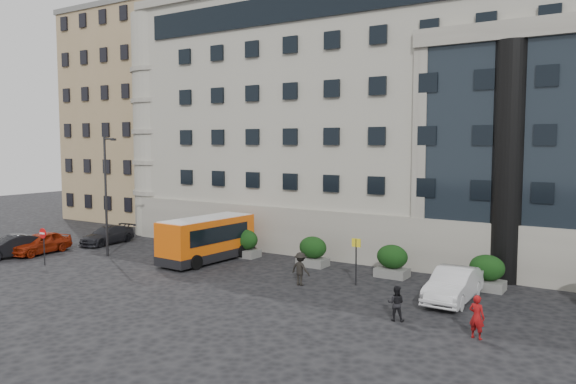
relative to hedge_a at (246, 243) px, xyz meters
The scene contains 22 objects.
ground 8.81m from the hedge_a, 62.85° to the right, with size 120.00×120.00×0.00m, color black.
civic_building 19.15m from the hedge_a, 54.85° to the left, with size 44.00×24.00×18.00m, color #A5A292.
entrance_column 17.13m from the hedge_a, ahead, with size 1.80×1.80×13.00m, color black.
apartment_near 25.12m from the hedge_a, 148.62° to the left, with size 14.00×14.00×20.00m, color #977F57.
apartment_far 39.27m from the hedge_a, 127.29° to the left, with size 13.00×13.00×22.00m, color #7B5F47.
hedge_a is the anchor object (origin of this frame).
hedge_b 5.20m from the hedge_a, ahead, with size 1.80×1.26×1.84m.
hedge_c 10.40m from the hedge_a, ahead, with size 1.80×1.26×1.84m.
hedge_d 15.60m from the hedge_a, ahead, with size 1.80×1.26×1.84m.
street_lamp 9.89m from the hedge_a, 148.84° to the right, with size 1.16×0.18×8.00m.
bus_stop_sign 9.94m from the hedge_a, 16.42° to the right, with size 0.50×0.08×2.52m.
no_entry_sign 12.64m from the hedge_a, 135.52° to the right, with size 0.64×0.16×2.32m.
minibus 2.83m from the hedge_a, 116.09° to the right, with size 2.84×6.87×2.83m.
red_truck 13.01m from the hedge_a, 149.45° to the left, with size 2.91×5.25×2.69m.
parked_car_a 14.21m from the hedge_a, 151.46° to the right, with size 1.76×4.38×1.49m, color maroon.
parked_car_b 15.55m from the hedge_a, 146.71° to the right, with size 1.54×4.43×1.46m, color black.
parked_car_c 11.86m from the hedge_a, behind, with size 1.84×4.54×1.32m, color black.
parked_car_d 15.37m from the hedge_a, 147.76° to the left, with size 2.31×5.02×1.39m, color black.
white_taxi 15.07m from the hedge_a, 11.58° to the right, with size 1.70×4.89×1.61m, color silver.
pedestrian_a 18.69m from the hedge_a, 24.21° to the right, with size 0.63×0.41×1.73m, color maroon.
pedestrian_b 15.42m from the hedge_a, 28.21° to the right, with size 0.74×0.58×1.52m, color black.
pedestrian_c 8.28m from the hedge_a, 32.08° to the right, with size 1.15×0.66×1.78m, color black.
Camera 1 is at (18.43, -21.65, 7.58)m, focal length 35.00 mm.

